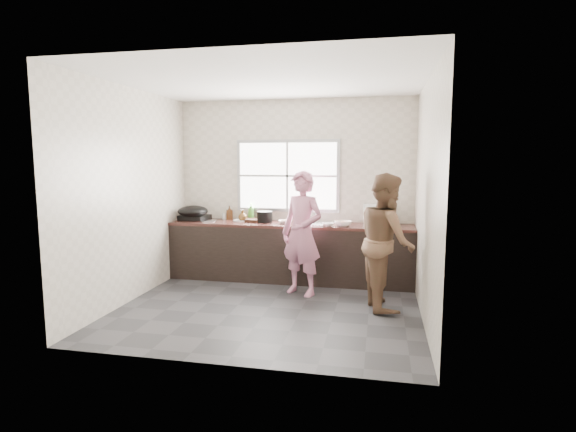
% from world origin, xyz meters
% --- Properties ---
extents(floor, '(3.60, 3.20, 0.01)m').
position_xyz_m(floor, '(0.00, 0.00, -0.01)').
color(floor, '#2C2C2E').
rests_on(floor, ground).
extents(ceiling, '(3.60, 3.20, 0.01)m').
position_xyz_m(ceiling, '(0.00, 0.00, 2.71)').
color(ceiling, silver).
rests_on(ceiling, wall_back).
extents(wall_back, '(3.60, 0.01, 2.70)m').
position_xyz_m(wall_back, '(0.00, 1.60, 1.35)').
color(wall_back, beige).
rests_on(wall_back, ground).
extents(wall_left, '(0.01, 3.20, 2.70)m').
position_xyz_m(wall_left, '(-1.80, 0.00, 1.35)').
color(wall_left, silver).
rests_on(wall_left, ground).
extents(wall_right, '(0.01, 3.20, 2.70)m').
position_xyz_m(wall_right, '(1.80, 0.00, 1.35)').
color(wall_right, silver).
rests_on(wall_right, ground).
extents(wall_front, '(3.60, 0.01, 2.70)m').
position_xyz_m(wall_front, '(0.00, -1.60, 1.35)').
color(wall_front, beige).
rests_on(wall_front, ground).
extents(cabinet, '(3.60, 0.62, 0.82)m').
position_xyz_m(cabinet, '(0.00, 1.29, 0.41)').
color(cabinet, black).
rests_on(cabinet, floor).
extents(countertop, '(3.60, 0.64, 0.04)m').
position_xyz_m(countertop, '(0.00, 1.29, 0.84)').
color(countertop, '#321914').
rests_on(countertop, cabinet).
extents(sink, '(0.55, 0.45, 0.02)m').
position_xyz_m(sink, '(0.35, 1.29, 0.86)').
color(sink, silver).
rests_on(sink, countertop).
extents(faucet, '(0.02, 0.02, 0.30)m').
position_xyz_m(faucet, '(0.35, 1.49, 1.01)').
color(faucet, silver).
rests_on(faucet, countertop).
extents(window_frame, '(1.60, 0.05, 1.10)m').
position_xyz_m(window_frame, '(-0.10, 1.59, 1.55)').
color(window_frame, '#9EA0A5').
rests_on(window_frame, wall_back).
extents(window_glazing, '(1.50, 0.01, 1.00)m').
position_xyz_m(window_glazing, '(-0.10, 1.57, 1.55)').
color(window_glazing, white).
rests_on(window_glazing, window_frame).
extents(woman, '(0.67, 0.57, 1.54)m').
position_xyz_m(woman, '(0.29, 0.63, 0.77)').
color(woman, pink).
rests_on(woman, floor).
extents(person_side, '(0.80, 0.93, 1.64)m').
position_xyz_m(person_side, '(1.39, 0.30, 0.82)').
color(person_side, brown).
rests_on(person_side, floor).
extents(cutting_board, '(0.53, 0.53, 0.04)m').
position_xyz_m(cutting_board, '(-0.55, 1.42, 0.88)').
color(cutting_board, black).
rests_on(cutting_board, countertop).
extents(cleaver, '(0.19, 0.18, 0.01)m').
position_xyz_m(cleaver, '(-0.44, 1.32, 0.90)').
color(cleaver, silver).
rests_on(cleaver, cutting_board).
extents(bowl_mince, '(0.26, 0.26, 0.05)m').
position_xyz_m(bowl_mince, '(-0.07, 1.25, 0.88)').
color(bowl_mince, white).
rests_on(bowl_mince, countertop).
extents(bowl_crabs, '(0.20, 0.20, 0.06)m').
position_xyz_m(bowl_crabs, '(0.79, 1.15, 0.89)').
color(bowl_crabs, white).
rests_on(bowl_crabs, countertop).
extents(bowl_held, '(0.21, 0.21, 0.06)m').
position_xyz_m(bowl_held, '(0.59, 1.08, 0.89)').
color(bowl_held, silver).
rests_on(bowl_held, countertop).
extents(black_pot, '(0.27, 0.27, 0.17)m').
position_xyz_m(black_pot, '(-0.39, 1.30, 0.94)').
color(black_pot, black).
rests_on(black_pot, countertop).
extents(plate_food, '(0.28, 0.28, 0.02)m').
position_xyz_m(plate_food, '(-0.78, 1.36, 0.87)').
color(plate_food, silver).
rests_on(plate_food, countertop).
extents(bottle_green, '(0.12, 0.12, 0.27)m').
position_xyz_m(bottle_green, '(-0.67, 1.52, 0.99)').
color(bottle_green, '#3B7E29').
rests_on(bottle_green, countertop).
extents(bottle_brown_tall, '(0.11, 0.12, 0.20)m').
position_xyz_m(bottle_brown_tall, '(-1.02, 1.52, 0.96)').
color(bottle_brown_tall, '#412410').
rests_on(bottle_brown_tall, countertop).
extents(bottle_brown_short, '(0.16, 0.16, 0.16)m').
position_xyz_m(bottle_brown_short, '(-0.75, 1.35, 0.94)').
color(bottle_brown_short, '#492F12').
rests_on(bottle_brown_short, countertop).
extents(glass_jar, '(0.08, 0.08, 0.10)m').
position_xyz_m(glass_jar, '(-1.10, 1.50, 0.91)').
color(glass_jar, silver).
rests_on(glass_jar, countertop).
extents(burner, '(0.49, 0.49, 0.07)m').
position_xyz_m(burner, '(-1.59, 1.48, 0.89)').
color(burner, black).
rests_on(burner, countertop).
extents(wok, '(0.54, 0.54, 0.17)m').
position_xyz_m(wok, '(-1.53, 1.27, 1.01)').
color(wok, black).
rests_on(wok, burner).
extents(dish_rack, '(0.45, 0.36, 0.30)m').
position_xyz_m(dish_rack, '(1.29, 1.52, 1.01)').
color(dish_rack, silver).
rests_on(dish_rack, countertop).
extents(pot_lid_left, '(0.23, 0.23, 0.01)m').
position_xyz_m(pot_lid_left, '(-1.25, 1.19, 0.87)').
color(pot_lid_left, silver).
rests_on(pot_lid_left, countertop).
extents(pot_lid_right, '(0.30, 0.30, 0.01)m').
position_xyz_m(pot_lid_right, '(-1.27, 1.27, 0.87)').
color(pot_lid_right, silver).
rests_on(pot_lid_right, countertop).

